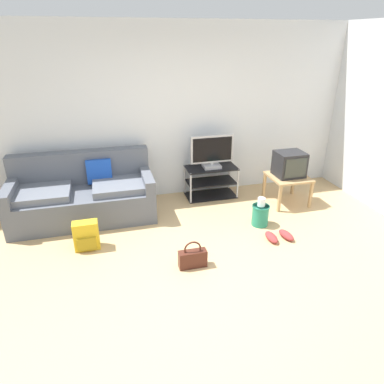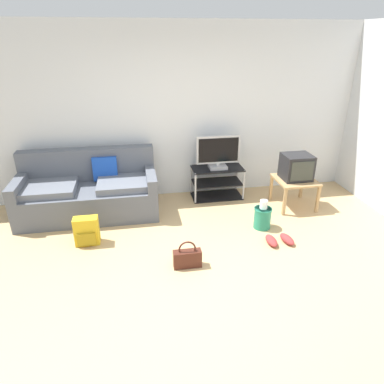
{
  "view_description": "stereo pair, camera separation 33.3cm",
  "coord_description": "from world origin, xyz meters",
  "views": [
    {
      "loc": [
        -0.96,
        -2.88,
        2.46
      ],
      "look_at": [
        0.07,
        1.05,
        0.62
      ],
      "focal_mm": 32.07,
      "sensor_mm": 36.0,
      "label": 1
    },
    {
      "loc": [
        -0.63,
        -2.95,
        2.46
      ],
      "look_at": [
        0.07,
        1.05,
        0.62
      ],
      "focal_mm": 32.07,
      "sensor_mm": 36.0,
      "label": 2
    }
  ],
  "objects": [
    {
      "name": "handbag",
      "position": [
        -0.12,
        0.32,
        0.12
      ],
      "size": [
        0.33,
        0.11,
        0.34
      ],
      "rotation": [
        0.0,
        0.0,
        -0.24
      ],
      "color": "#4C2319",
      "rests_on": "ground_plane"
    },
    {
      "name": "cleaning_bucket",
      "position": [
        1.06,
        1.02,
        0.18
      ],
      "size": [
        0.25,
        0.25,
        0.42
      ],
      "color": "#238466",
      "rests_on": "ground_plane"
    },
    {
      "name": "side_table",
      "position": [
        1.78,
        1.59,
        0.4
      ],
      "size": [
        0.59,
        0.59,
        0.46
      ],
      "color": "tan",
      "rests_on": "ground_plane"
    },
    {
      "name": "ground_plane",
      "position": [
        0.0,
        0.0,
        -0.01
      ],
      "size": [
        9.0,
        9.8,
        0.02
      ],
      "primitive_type": "cube",
      "color": "tan"
    },
    {
      "name": "wall_back",
      "position": [
        0.0,
        2.45,
        1.35
      ],
      "size": [
        9.0,
        0.1,
        2.7
      ],
      "primitive_type": "cube",
      "color": "silver",
      "rests_on": "ground_plane"
    },
    {
      "name": "crt_tv",
      "position": [
        1.78,
        1.61,
        0.65
      ],
      "size": [
        0.43,
        0.38,
        0.39
      ],
      "color": "#232326",
      "rests_on": "side_table"
    },
    {
      "name": "sneakers_pair",
      "position": [
        1.14,
        0.6,
        0.04
      ],
      "size": [
        0.36,
        0.29,
        0.09
      ],
      "color": "#993333",
      "rests_on": "ground_plane"
    },
    {
      "name": "tv_stand",
      "position": [
        0.68,
        2.14,
        0.26
      ],
      "size": [
        0.83,
        0.44,
        0.51
      ],
      "color": "black",
      "rests_on": "ground_plane"
    },
    {
      "name": "flat_tv",
      "position": [
        0.68,
        2.11,
        0.78
      ],
      "size": [
        0.7,
        0.22,
        0.54
      ],
      "color": "#B2B2B7",
      "rests_on": "tv_stand"
    },
    {
      "name": "backpack",
      "position": [
        -1.31,
        1.02,
        0.18
      ],
      "size": [
        0.31,
        0.23,
        0.37
      ],
      "rotation": [
        0.0,
        0.0,
        0.32
      ],
      "color": "gold",
      "rests_on": "ground_plane"
    },
    {
      "name": "couch",
      "position": [
        -1.35,
        1.91,
        0.34
      ],
      "size": [
        2.0,
        0.89,
        0.93
      ],
      "color": "#565B66",
      "rests_on": "ground_plane"
    }
  ]
}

